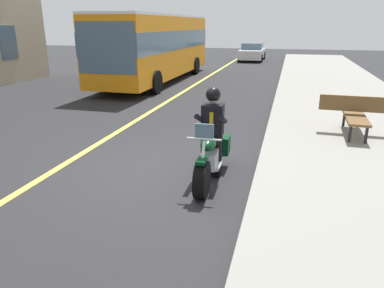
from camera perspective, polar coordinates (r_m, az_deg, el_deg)
name	(u,v)px	position (r m, az deg, el deg)	size (l,w,h in m)	color
ground_plane	(156,170)	(7.48, -5.68, -4.14)	(80.00, 80.00, 0.00)	#28282B
lane_center_stripe	(70,161)	(8.36, -18.64, -2.55)	(60.00, 0.16, 0.01)	#E5DB4C
motorcycle_main	(211,156)	(6.93, 2.93, -1.92)	(2.22, 0.64, 1.26)	black
rider_main	(213,124)	(6.93, 3.26, 3.14)	(0.63, 0.56, 1.74)	black
bus_far	(157,44)	(19.32, -5.51, 15.35)	(11.05, 2.70, 3.30)	orange
car_silver	(252,52)	(31.15, 9.47, 14.11)	(4.60, 1.92, 1.40)	silver
bench_sidewalk	(356,112)	(10.20, 24.35, 4.60)	(1.81, 1.80, 0.95)	brown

